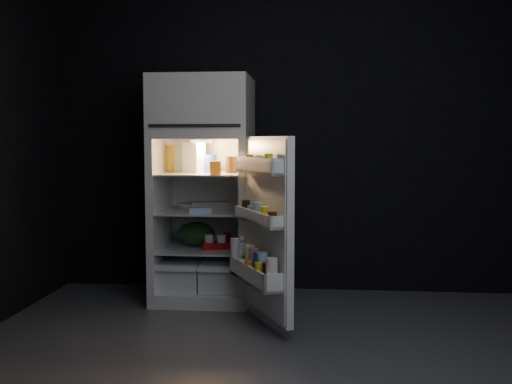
# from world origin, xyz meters

# --- Properties ---
(floor) EXTENTS (4.00, 3.40, 0.00)m
(floor) POSITION_xyz_m (0.00, 0.00, 0.00)
(floor) COLOR #4C4C51
(floor) RESTS_ON ground
(wall_back) EXTENTS (4.00, 0.00, 2.70)m
(wall_back) POSITION_xyz_m (0.00, 1.70, 1.35)
(wall_back) COLOR black
(wall_back) RESTS_ON ground
(wall_front) EXTENTS (4.00, 0.00, 2.70)m
(wall_front) POSITION_xyz_m (0.00, -1.70, 1.35)
(wall_front) COLOR black
(wall_front) RESTS_ON ground
(refrigerator) EXTENTS (0.76, 0.71, 1.78)m
(refrigerator) POSITION_xyz_m (-0.69, 1.32, 0.96)
(refrigerator) COLOR white
(refrigerator) RESTS_ON ground
(fridge_door) EXTENTS (0.49, 0.73, 1.22)m
(fridge_door) POSITION_xyz_m (-0.15, 0.61, 0.67)
(fridge_door) COLOR white
(fridge_door) RESTS_ON ground
(milk_jug) EXTENTS (0.17, 0.17, 0.24)m
(milk_jug) POSITION_xyz_m (-0.76, 1.28, 1.15)
(milk_jug) COLOR white
(milk_jug) RESTS_ON refrigerator
(mayo_jar) EXTENTS (0.13, 0.13, 0.14)m
(mayo_jar) POSITION_xyz_m (-0.65, 1.34, 1.10)
(mayo_jar) COLOR #213CB4
(mayo_jar) RESTS_ON refrigerator
(jam_jar) EXTENTS (0.11, 0.11, 0.13)m
(jam_jar) POSITION_xyz_m (-0.45, 1.26, 1.09)
(jam_jar) COLOR black
(jam_jar) RESTS_ON refrigerator
(amber_bottle) EXTENTS (0.09, 0.09, 0.22)m
(amber_bottle) POSITION_xyz_m (-0.96, 1.34, 1.14)
(amber_bottle) COLOR #AB851B
(amber_bottle) RESTS_ON refrigerator
(small_carton) EXTENTS (0.09, 0.07, 0.10)m
(small_carton) POSITION_xyz_m (-0.55, 1.05, 1.08)
(small_carton) COLOR orange
(small_carton) RESTS_ON refrigerator
(egg_carton) EXTENTS (0.34, 0.22, 0.07)m
(egg_carton) POSITION_xyz_m (-0.63, 1.25, 0.76)
(egg_carton) COLOR gray
(egg_carton) RESTS_ON refrigerator
(pie) EXTENTS (0.35, 0.35, 0.04)m
(pie) POSITION_xyz_m (-0.75, 1.34, 0.75)
(pie) COLOR tan
(pie) RESTS_ON refrigerator
(flat_package) EXTENTS (0.18, 0.11, 0.04)m
(flat_package) POSITION_xyz_m (-0.68, 1.11, 0.75)
(flat_package) COLOR #8AB0D5
(flat_package) RESTS_ON refrigerator
(wrapped_pkg) EXTENTS (0.13, 0.12, 0.05)m
(wrapped_pkg) POSITION_xyz_m (-0.49, 1.42, 0.75)
(wrapped_pkg) COLOR #F5E6C9
(wrapped_pkg) RESTS_ON refrigerator
(produce_bag) EXTENTS (0.34, 0.30, 0.20)m
(produce_bag) POSITION_xyz_m (-0.76, 1.34, 0.52)
(produce_bag) COLOR #193815
(produce_bag) RESTS_ON refrigerator
(yogurt_tray) EXTENTS (0.26, 0.20, 0.05)m
(yogurt_tray) POSITION_xyz_m (-0.58, 1.24, 0.45)
(yogurt_tray) COLOR #A70F0E
(yogurt_tray) RESTS_ON refrigerator
(small_can_red) EXTENTS (0.08, 0.08, 0.09)m
(small_can_red) POSITION_xyz_m (-0.52, 1.46, 0.47)
(small_can_red) COLOR #A70F0E
(small_can_red) RESTS_ON refrigerator
(small_can_silver) EXTENTS (0.09, 0.09, 0.09)m
(small_can_silver) POSITION_xyz_m (-0.41, 1.38, 0.47)
(small_can_silver) COLOR silver
(small_can_silver) RESTS_ON refrigerator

